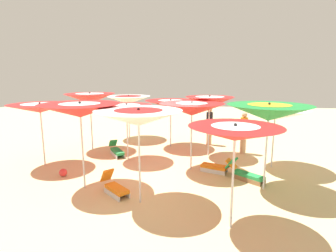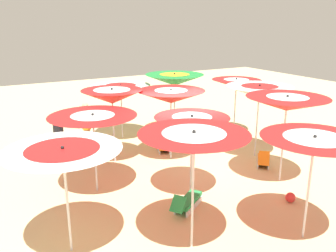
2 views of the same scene
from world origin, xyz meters
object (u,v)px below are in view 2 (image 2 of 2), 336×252
(lounger_2, at_px, (263,160))
(beachgoer_1, at_px, (59,143))
(beach_umbrella_0, at_px, (236,83))
(beach_umbrella_2, at_px, (121,90))
(beach_umbrella_5, at_px, (112,96))
(lounger_3, at_px, (163,144))
(beachgoer_0, at_px, (87,126))
(beach_ball, at_px, (290,197))
(beach_umbrella_4, at_px, (171,97))
(lounger_0, at_px, (187,201))
(lounger_1, at_px, (165,135))
(beach_umbrella_10, at_px, (194,143))
(beach_umbrella_9, at_px, (314,145))
(beach_umbrella_6, at_px, (287,104))
(beach_umbrella_1, at_px, (175,80))
(beach_umbrella_8, at_px, (93,121))
(beach_umbrella_3, at_px, (259,92))
(beach_umbrella_7, at_px, (192,124))
(beach_umbrella_11, at_px, (63,158))

(lounger_2, distance_m, beachgoer_1, 6.37)
(beach_umbrella_0, distance_m, beach_umbrella_2, 4.51)
(beach_umbrella_5, xyz_separation_m, beachgoer_1, (-1.71, 0.06, -1.27))
(lounger_3, height_order, beachgoer_0, beachgoer_0)
(beach_umbrella_2, xyz_separation_m, beach_ball, (1.80, -6.96, -1.80))
(beach_umbrella_4, height_order, lounger_0, beach_umbrella_4)
(lounger_1, relative_size, beach_ball, 4.64)
(beach_umbrella_2, xyz_separation_m, beach_umbrella_10, (-1.43, -7.32, 0.33))
(beach_umbrella_9, relative_size, lounger_3, 1.86)
(beach_umbrella_5, relative_size, beach_umbrella_6, 0.97)
(beach_umbrella_1, xyz_separation_m, beach_umbrella_9, (-1.13, -7.50, -0.14))
(beach_umbrella_8, height_order, lounger_3, beach_umbrella_8)
(beachgoer_0, bearing_deg, beach_umbrella_10, 103.31)
(beach_umbrella_3, distance_m, beach_umbrella_7, 3.70)
(beach_umbrella_4, relative_size, lounger_3, 1.92)
(beach_umbrella_8, distance_m, beach_umbrella_10, 3.52)
(beach_umbrella_4, bearing_deg, beach_umbrella_7, -107.79)
(beach_umbrella_3, height_order, beach_umbrella_5, beach_umbrella_3)
(beachgoer_1, relative_size, beach_ball, 6.87)
(beach_umbrella_7, bearing_deg, beach_umbrella_9, -69.58)
(beach_umbrella_1, bearing_deg, beach_umbrella_10, -117.21)
(lounger_1, bearing_deg, beach_umbrella_10, -164.11)
(beach_umbrella_0, xyz_separation_m, beachgoer_1, (-7.00, -0.35, -1.17))
(lounger_0, xyz_separation_m, beachgoer_0, (-0.95, 5.18, 0.73))
(beach_umbrella_7, height_order, lounger_0, beach_umbrella_7)
(beach_umbrella_2, height_order, beach_umbrella_4, beach_umbrella_4)
(beach_umbrella_1, xyz_separation_m, lounger_0, (-2.66, -5.27, -2.06))
(beach_umbrella_10, xyz_separation_m, beach_ball, (3.23, 0.36, -2.14))
(beach_umbrella_7, xyz_separation_m, lounger_2, (3.06, 0.50, -1.75))
(beach_umbrella_2, xyz_separation_m, beach_umbrella_4, (0.59, -2.86, 0.20))
(beach_umbrella_10, distance_m, lounger_0, 2.59)
(beachgoer_1, bearing_deg, beach_umbrella_9, 51.64)
(beach_umbrella_4, height_order, beachgoer_0, beach_umbrella_4)
(beach_umbrella_0, height_order, beach_umbrella_6, beach_umbrella_6)
(beach_umbrella_11, distance_m, lounger_2, 6.87)
(lounger_1, bearing_deg, beachgoer_1, 144.16)
(beach_umbrella_6, bearing_deg, beach_umbrella_11, -176.73)
(beach_umbrella_4, relative_size, beach_umbrella_9, 1.03)
(beach_umbrella_6, bearing_deg, lounger_1, 103.86)
(beach_umbrella_1, distance_m, beach_ball, 6.63)
(beach_umbrella_6, xyz_separation_m, beach_umbrella_9, (-1.67, -2.29, -0.19))
(beach_umbrella_1, distance_m, beachgoer_0, 3.85)
(lounger_0, xyz_separation_m, beachgoer_1, (-2.20, 3.79, 0.74))
(beach_umbrella_11, height_order, lounger_2, beach_umbrella_11)
(beach_umbrella_7, bearing_deg, beach_umbrella_6, -11.28)
(lounger_1, bearing_deg, beach_umbrella_3, -107.25)
(beach_umbrella_2, height_order, lounger_2, beach_umbrella_2)
(beach_umbrella_3, bearing_deg, beach_umbrella_7, -159.29)
(beach_umbrella_1, xyz_separation_m, lounger_3, (-1.22, -1.29, -2.05))
(beach_umbrella_0, distance_m, beach_umbrella_8, 6.78)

